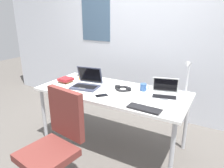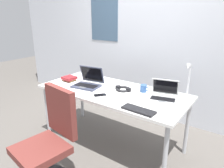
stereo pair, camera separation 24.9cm
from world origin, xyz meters
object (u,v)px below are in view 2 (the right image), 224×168
object	(u,v)px
desk_lamp	(188,81)
office_chair	(48,148)
cell_phone	(100,95)
book_stack	(69,79)
laptop_front_left	(88,82)
external_keyboard	(138,110)
computer_mouse	(84,74)
pill_bottle	(84,76)
coffee_mug	(144,88)
headphones	(123,89)
laptop_far_corner	(163,96)

from	to	relation	value
desk_lamp	office_chair	bearing A→B (deg)	-127.83
cell_phone	book_stack	world-z (taller)	book_stack
laptop_front_left	office_chair	bearing A→B (deg)	-74.89
external_keyboard	book_stack	xyz separation A→B (m)	(-1.23, 0.28, 0.02)
laptop_front_left	book_stack	bearing A→B (deg)	177.77
computer_mouse	pill_bottle	xyz separation A→B (m)	(0.13, -0.15, 0.02)
office_chair	cell_phone	bearing A→B (deg)	81.84
computer_mouse	book_stack	bearing A→B (deg)	-94.93
coffee_mug	book_stack	bearing A→B (deg)	-168.68
cell_phone	laptop_front_left	bearing A→B (deg)	-167.72
cell_phone	pill_bottle	world-z (taller)	pill_bottle
headphones	office_chair	size ratio (longest dim) A/B	0.22
desk_lamp	external_keyboard	world-z (taller)	desk_lamp
laptop_far_corner	pill_bottle	world-z (taller)	laptop_far_corner
cell_phone	headphones	world-z (taller)	headphones
cell_phone	computer_mouse	bearing A→B (deg)	-177.07
laptop_far_corner	coffee_mug	bearing A→B (deg)	164.07
headphones	pill_bottle	bearing A→B (deg)	173.94
headphones	desk_lamp	bearing A→B (deg)	15.65
laptop_far_corner	office_chair	distance (m)	1.29
laptop_front_left	external_keyboard	bearing A→B (deg)	-16.87
computer_mouse	coffee_mug	size ratio (longest dim) A/B	0.85
desk_lamp	external_keyboard	bearing A→B (deg)	-114.39
computer_mouse	office_chair	bearing A→B (deg)	-74.00
cell_phone	office_chair	distance (m)	0.77
desk_lamp	external_keyboard	distance (m)	0.67
computer_mouse	office_chair	distance (m)	1.41
pill_bottle	book_stack	bearing A→B (deg)	-115.53
headphones	coffee_mug	size ratio (longest dim) A/B	1.89
laptop_front_left	cell_phone	xyz separation A→B (m)	(0.33, -0.17, -0.04)
external_keyboard	headphones	size ratio (longest dim) A/B	1.54
cell_phone	book_stack	xyz separation A→B (m)	(-0.68, 0.18, 0.03)
laptop_front_left	book_stack	size ratio (longest dim) A/B	2.16
cell_phone	book_stack	size ratio (longest dim) A/B	0.79
desk_lamp	laptop_far_corner	distance (m)	0.30
laptop_front_left	headphones	distance (m)	0.47
computer_mouse	office_chair	xyz separation A→B (m)	(0.62, -1.21, -0.36)
laptop_far_corner	cell_phone	distance (m)	0.70
laptop_front_left	laptop_far_corner	size ratio (longest dim) A/B	1.08
book_stack	desk_lamp	bearing A→B (deg)	11.78
laptop_front_left	pill_bottle	distance (m)	0.33
headphones	coffee_mug	xyz separation A→B (m)	(0.23, 0.09, 0.03)
cell_phone	office_chair	xyz separation A→B (m)	(-0.10, -0.68, -0.35)
laptop_far_corner	external_keyboard	size ratio (longest dim) A/B	1.04
desk_lamp	laptop_front_left	xyz separation A→B (m)	(-1.14, -0.33, -0.15)
laptop_front_left	pill_bottle	size ratio (longest dim) A/B	4.71
external_keyboard	pill_bottle	distance (m)	1.23
external_keyboard	coffee_mug	bearing A→B (deg)	114.94
desk_lamp	laptop_far_corner	size ratio (longest dim) A/B	1.16
cell_phone	book_stack	distance (m)	0.71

